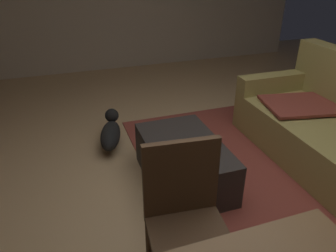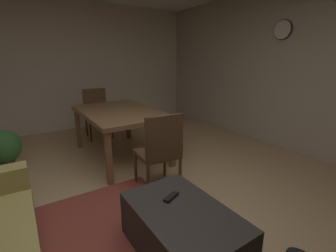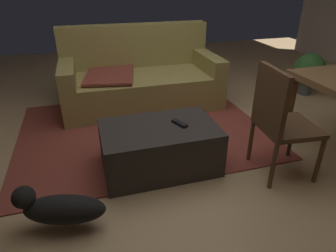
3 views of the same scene
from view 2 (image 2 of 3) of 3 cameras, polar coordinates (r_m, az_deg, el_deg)
The scene contains 10 objects.
floor at distance 2.28m, azimuth -6.64°, elevation -25.51°, with size 9.27×9.27×0.00m, color tan.
wall_back_fireplace_side at distance 4.14m, azimuth 35.53°, elevation 10.57°, with size 8.13×0.12×2.63m, color #B7A893.
wall_right_window_side at distance 5.46m, azimuth -26.24°, elevation 12.54°, with size 0.12×6.62×2.63m, color beige.
ottoman_coffee_table at distance 2.03m, azimuth 3.48°, elevation -24.14°, with size 0.98×0.62×0.40m, color #2D2826.
tv_remote at distance 2.02m, azimuth 0.75°, elevation -16.73°, with size 0.05×0.16×0.02m, color black.
dining_table at distance 3.67m, azimuth -11.62°, elevation 2.58°, with size 1.63×1.04×0.74m.
dining_chair_east at distance 4.82m, azimuth -16.83°, elevation 3.68°, with size 0.47×0.47×0.93m.
dining_chair_west at distance 2.68m, azimuth -1.87°, elevation -5.47°, with size 0.48×0.48×0.93m.
potted_plant at distance 3.88m, azimuth -34.70°, elevation -4.39°, with size 0.41×0.41×0.58m.
wall_clock at distance 4.46m, azimuth 25.93°, elevation 20.16°, with size 0.31×0.03×0.31m.
Camera 2 is at (-1.54, 0.73, 1.51)m, focal length 25.26 mm.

